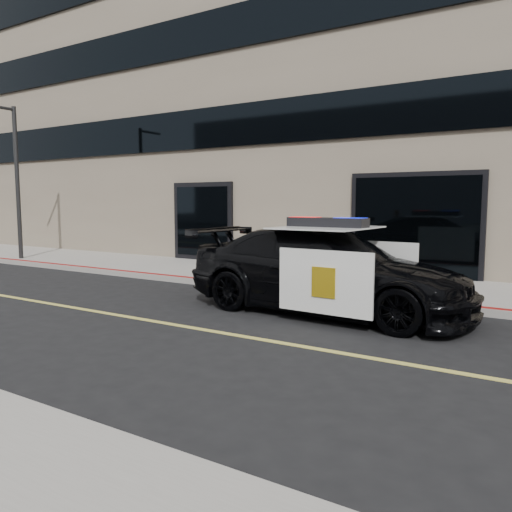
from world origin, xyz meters
The scene contains 6 objects.
ground centered at (0.00, 0.00, 0.00)m, with size 120.00×120.00×0.00m, color black.
sidewalk_n centered at (0.00, 5.25, 0.07)m, with size 60.00×3.50×0.15m, color gray.
building_n centered at (0.00, 10.50, 6.00)m, with size 60.00×7.00×12.00m, color #756856.
police_car centered at (-1.43, 2.32, 0.81)m, with size 2.80×5.71×1.81m.
fire_hydrant centered at (-4.44, 4.51, 0.53)m, with size 0.37×0.51×0.81m.
street_light centered at (-13.67, 3.89, 3.00)m, with size 0.14×1.31×5.15m.
Camera 1 is at (2.39, -6.34, 2.08)m, focal length 35.00 mm.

